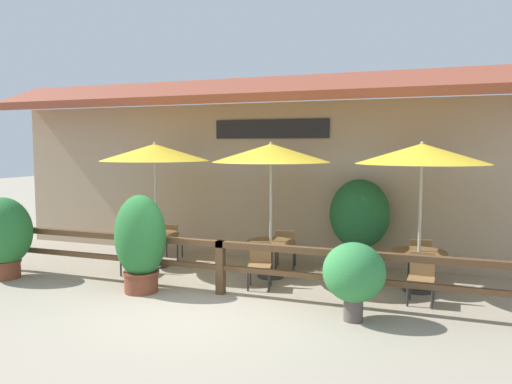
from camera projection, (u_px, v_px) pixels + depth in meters
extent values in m
plane|color=#9E937F|center=(193.00, 312.00, 7.86)|extent=(60.00, 60.00, 0.00)
cube|color=tan|center=(276.00, 181.00, 11.62)|extent=(14.00, 0.40, 3.60)
cube|color=brown|center=(269.00, 88.00, 10.91)|extent=(14.28, 1.48, 0.70)
cube|color=black|center=(271.00, 129.00, 11.31)|extent=(2.70, 0.04, 0.43)
cube|color=brown|center=(220.00, 244.00, 8.76)|extent=(10.40, 0.14, 0.11)
cube|color=brown|center=(221.00, 268.00, 8.79)|extent=(10.40, 0.10, 0.09)
cube|color=brown|center=(0.00, 247.00, 10.57)|extent=(0.14, 0.14, 0.95)
cube|color=brown|center=(221.00, 268.00, 8.79)|extent=(0.14, 0.14, 0.95)
cylinder|color=#B7B2A8|center=(156.00, 213.00, 10.76)|extent=(0.06, 0.06, 2.35)
cone|color=yellow|center=(155.00, 152.00, 10.64)|extent=(2.33, 2.33, 0.36)
sphere|color=#B2ADA3|center=(155.00, 144.00, 10.63)|extent=(0.07, 0.07, 0.07)
cylinder|color=brown|center=(156.00, 234.00, 10.80)|extent=(0.97, 0.97, 0.05)
cylinder|color=#333333|center=(157.00, 251.00, 10.84)|extent=(0.07, 0.07, 0.68)
cylinder|color=#333333|center=(157.00, 266.00, 10.87)|extent=(0.54, 0.54, 0.03)
cube|color=olive|center=(134.00, 255.00, 10.14)|extent=(0.47, 0.47, 0.05)
cube|color=olive|center=(137.00, 242.00, 10.30)|extent=(0.40, 0.09, 0.40)
cylinder|color=#2D2D2D|center=(121.00, 267.00, 10.01)|extent=(0.04, 0.04, 0.39)
cylinder|color=#2D2D2D|center=(138.00, 268.00, 9.93)|extent=(0.04, 0.04, 0.39)
cylinder|color=#2D2D2D|center=(129.00, 263.00, 10.38)|extent=(0.04, 0.04, 0.39)
cylinder|color=#2D2D2D|center=(146.00, 263.00, 10.30)|extent=(0.04, 0.04, 0.39)
cube|color=olive|center=(172.00, 241.00, 11.57)|extent=(0.50, 0.50, 0.05)
cube|color=olive|center=(169.00, 233.00, 11.36)|extent=(0.40, 0.12, 0.40)
cylinder|color=#2D2D2D|center=(182.00, 249.00, 11.75)|extent=(0.04, 0.04, 0.39)
cylinder|color=#2D2D2D|center=(167.00, 249.00, 11.80)|extent=(0.04, 0.04, 0.39)
cylinder|color=#2D2D2D|center=(178.00, 252.00, 11.38)|extent=(0.04, 0.04, 0.39)
cylinder|color=#2D2D2D|center=(161.00, 252.00, 11.43)|extent=(0.04, 0.04, 0.39)
cylinder|color=#B7B2A8|center=(271.00, 219.00, 9.87)|extent=(0.06, 0.06, 2.35)
cone|color=yellow|center=(271.00, 153.00, 9.75)|extent=(2.33, 2.33, 0.36)
sphere|color=#B2ADA3|center=(271.00, 144.00, 9.73)|extent=(0.07, 0.07, 0.07)
cylinder|color=brown|center=(271.00, 242.00, 9.91)|extent=(0.97, 0.97, 0.05)
cylinder|color=#333333|center=(271.00, 260.00, 9.94)|extent=(0.07, 0.07, 0.68)
cylinder|color=#333333|center=(271.00, 276.00, 9.97)|extent=(0.54, 0.54, 0.03)
cube|color=olive|center=(259.00, 266.00, 9.13)|extent=(0.51, 0.51, 0.05)
cube|color=olive|center=(261.00, 252.00, 9.30)|extent=(0.40, 0.13, 0.40)
cylinder|color=#2D2D2D|center=(248.00, 281.00, 8.98)|extent=(0.04, 0.04, 0.39)
cylinder|color=#2D2D2D|center=(269.00, 281.00, 8.94)|extent=(0.04, 0.04, 0.39)
cylinder|color=#2D2D2D|center=(250.00, 275.00, 9.36)|extent=(0.04, 0.04, 0.39)
cylinder|color=#2D2D2D|center=(271.00, 276.00, 9.32)|extent=(0.04, 0.04, 0.39)
cube|color=olive|center=(286.00, 249.00, 10.70)|extent=(0.49, 0.49, 0.05)
cube|color=olive|center=(285.00, 240.00, 10.49)|extent=(0.40, 0.11, 0.40)
cylinder|color=#2D2D2D|center=(295.00, 257.00, 10.88)|extent=(0.04, 0.04, 0.39)
cylinder|color=#2D2D2D|center=(278.00, 257.00, 10.94)|extent=(0.04, 0.04, 0.39)
cylinder|color=#2D2D2D|center=(294.00, 261.00, 10.50)|extent=(0.04, 0.04, 0.39)
cylinder|color=#2D2D2D|center=(276.00, 260.00, 10.57)|extent=(0.04, 0.04, 0.39)
cylinder|color=#B7B2A8|center=(420.00, 227.00, 8.90)|extent=(0.06, 0.06, 2.35)
cone|color=yellow|center=(422.00, 154.00, 8.78)|extent=(2.33, 2.33, 0.36)
sphere|color=#B2ADA3|center=(422.00, 143.00, 8.76)|extent=(0.07, 0.07, 0.07)
cylinder|color=brown|center=(419.00, 253.00, 8.94)|extent=(0.97, 0.97, 0.05)
cylinder|color=#333333|center=(418.00, 273.00, 8.97)|extent=(0.07, 0.07, 0.68)
cylinder|color=#333333|center=(418.00, 290.00, 9.00)|extent=(0.54, 0.54, 0.03)
cube|color=olive|center=(421.00, 280.00, 8.22)|extent=(0.44, 0.44, 0.05)
cube|color=olive|center=(422.00, 264.00, 8.37)|extent=(0.40, 0.05, 0.40)
cylinder|color=#2D2D2D|center=(408.00, 295.00, 8.13)|extent=(0.04, 0.04, 0.39)
cylinder|color=#2D2D2D|center=(432.00, 297.00, 7.99)|extent=(0.04, 0.04, 0.39)
cylinder|color=#2D2D2D|center=(410.00, 289.00, 8.48)|extent=(0.04, 0.04, 0.39)
cylinder|color=#2D2D2D|center=(433.00, 291.00, 8.34)|extent=(0.04, 0.04, 0.39)
cube|color=olive|center=(420.00, 259.00, 9.70)|extent=(0.47, 0.47, 0.05)
cube|color=olive|center=(421.00, 250.00, 9.49)|extent=(0.40, 0.08, 0.40)
cylinder|color=#2D2D2D|center=(429.00, 269.00, 9.86)|extent=(0.04, 0.04, 0.39)
cylinder|color=#2D2D2D|center=(409.00, 268.00, 9.95)|extent=(0.04, 0.04, 0.39)
cylinder|color=#2D2D2D|center=(431.00, 273.00, 9.49)|extent=(0.04, 0.04, 0.39)
cylinder|color=#2D2D2D|center=(410.00, 272.00, 9.58)|extent=(0.04, 0.04, 0.39)
cylinder|color=#564C47|center=(353.00, 309.00, 7.46)|extent=(0.29, 0.29, 0.36)
cylinder|color=#564C47|center=(353.00, 299.00, 7.44)|extent=(0.31, 0.31, 0.04)
ellipsoid|color=#338442|center=(354.00, 272.00, 7.41)|extent=(0.93, 0.84, 0.89)
cylinder|color=brown|center=(141.00, 282.00, 8.94)|extent=(0.59, 0.59, 0.38)
cylinder|color=brown|center=(141.00, 272.00, 8.93)|extent=(0.64, 0.64, 0.04)
ellipsoid|color=#287033|center=(140.00, 236.00, 8.87)|extent=(0.94, 0.84, 1.49)
cylinder|color=brown|center=(5.00, 269.00, 9.88)|extent=(0.59, 0.59, 0.36)
cylinder|color=brown|center=(4.00, 261.00, 9.87)|extent=(0.64, 0.64, 0.04)
ellipsoid|color=#287033|center=(3.00, 232.00, 9.81)|extent=(1.16, 1.04, 1.36)
cylinder|color=brown|center=(359.00, 264.00, 10.46)|extent=(0.38, 0.38, 0.29)
cylinder|color=brown|center=(359.00, 258.00, 10.44)|extent=(0.41, 0.41, 0.04)
cylinder|color=brown|center=(359.00, 247.00, 10.42)|extent=(0.07, 0.07, 0.43)
ellipsoid|color=#1E5B2D|center=(360.00, 214.00, 10.36)|extent=(1.24, 1.12, 1.44)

